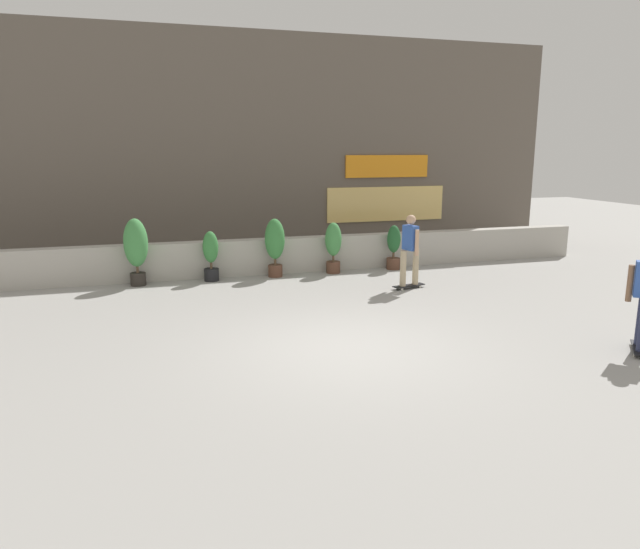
# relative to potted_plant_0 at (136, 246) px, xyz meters

# --- Properties ---
(ground_plane) EXTENTS (48.00, 48.00, 0.00)m
(ground_plane) POSITION_rel_potted_plant_0_xyz_m (3.24, -5.55, -0.93)
(ground_plane) COLOR #9E9B96
(planter_wall) EXTENTS (18.00, 0.40, 0.90)m
(planter_wall) POSITION_rel_potted_plant_0_xyz_m (3.24, 0.45, -0.48)
(planter_wall) COLOR #B2ADA3
(planter_wall) RESTS_ON ground
(building_backdrop) EXTENTS (20.00, 2.08, 6.50)m
(building_backdrop) POSITION_rel_potted_plant_0_xyz_m (3.25, 4.45, 2.32)
(building_backdrop) COLOR #60564C
(building_backdrop) RESTS_ON ground
(potted_plant_0) EXTENTS (0.55, 0.55, 1.58)m
(potted_plant_0) POSITION_rel_potted_plant_0_xyz_m (0.00, 0.00, 0.00)
(potted_plant_0) COLOR #2D2823
(potted_plant_0) RESTS_ON ground
(potted_plant_1) EXTENTS (0.37, 0.37, 1.21)m
(potted_plant_1) POSITION_rel_potted_plant_0_xyz_m (1.71, 0.00, -0.28)
(potted_plant_1) COLOR black
(potted_plant_1) RESTS_ON ground
(potted_plant_2) EXTENTS (0.49, 0.49, 1.46)m
(potted_plant_2) POSITION_rel_potted_plant_0_xyz_m (3.29, -0.00, -0.08)
(potted_plant_2) COLOR brown
(potted_plant_2) RESTS_ON ground
(potted_plant_3) EXTENTS (0.42, 0.42, 1.31)m
(potted_plant_3) POSITION_rel_potted_plant_0_xyz_m (4.82, 0.00, -0.20)
(potted_plant_3) COLOR brown
(potted_plant_3) RESTS_ON ground
(potted_plant_4) EXTENTS (0.36, 0.36, 1.18)m
(potted_plant_4) POSITION_rel_potted_plant_0_xyz_m (6.51, 0.00, -0.31)
(potted_plant_4) COLOR brown
(potted_plant_4) RESTS_ON ground
(skater_by_wall_right) EXTENTS (0.82, 0.55, 1.70)m
(skater_by_wall_right) POSITION_rel_potted_plant_0_xyz_m (5.97, -2.11, 0.02)
(skater_by_wall_right) COLOR black
(skater_by_wall_right) RESTS_ON ground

